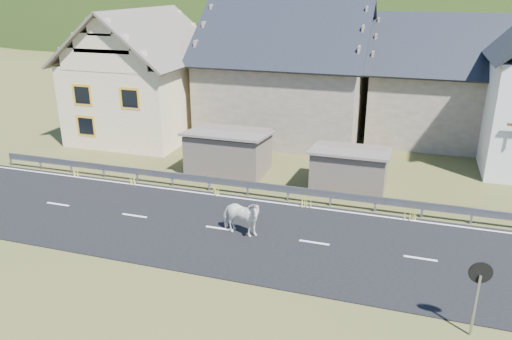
% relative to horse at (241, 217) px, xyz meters
% --- Properties ---
extents(ground, '(160.00, 160.00, 0.00)m').
position_rel_horse_xyz_m(ground, '(-1.03, 0.25, -0.83)').
color(ground, '#363E1A').
rests_on(ground, ground).
extents(road, '(60.00, 7.00, 0.04)m').
position_rel_horse_xyz_m(road, '(-1.03, 0.25, -0.81)').
color(road, black).
rests_on(road, ground).
extents(lane_markings, '(60.00, 6.60, 0.01)m').
position_rel_horse_xyz_m(lane_markings, '(-1.03, 0.25, -0.78)').
color(lane_markings, silver).
rests_on(lane_markings, road).
extents(guardrail, '(28.10, 0.09, 0.75)m').
position_rel_horse_xyz_m(guardrail, '(-1.03, 3.93, -0.27)').
color(guardrail, '#93969B').
rests_on(guardrail, ground).
extents(shed_left, '(4.30, 3.30, 2.40)m').
position_rel_horse_xyz_m(shed_left, '(-3.03, 6.75, 0.27)').
color(shed_left, '#685A4D').
rests_on(shed_left, ground).
extents(shed_right, '(3.80, 2.90, 2.20)m').
position_rel_horse_xyz_m(shed_right, '(3.47, 6.25, 0.17)').
color(shed_right, '#685A4D').
rests_on(shed_right, ground).
extents(house_cream, '(7.80, 9.80, 8.30)m').
position_rel_horse_xyz_m(house_cream, '(-11.04, 12.25, 3.53)').
color(house_cream, '#FFE8B3').
rests_on(house_cream, ground).
extents(house_stone_a, '(10.80, 9.80, 8.90)m').
position_rel_horse_xyz_m(house_stone_a, '(-2.03, 15.25, 3.80)').
color(house_stone_a, gray).
rests_on(house_stone_a, ground).
extents(house_stone_b, '(9.80, 8.80, 8.10)m').
position_rel_horse_xyz_m(house_stone_b, '(7.97, 17.25, 3.41)').
color(house_stone_b, gray).
rests_on(house_stone_b, ground).
extents(mountain, '(440.00, 280.00, 260.00)m').
position_rel_horse_xyz_m(mountain, '(3.97, 180.25, -20.83)').
color(mountain, '#1A320C').
rests_on(mountain, ground).
extents(horse, '(1.16, 1.98, 1.58)m').
position_rel_horse_xyz_m(horse, '(0.00, 0.00, 0.00)').
color(horse, white).
rests_on(horse, road).
extents(traffic_mirror, '(0.66, 0.22, 2.37)m').
position_rel_horse_xyz_m(traffic_mirror, '(8.37, -3.68, 0.91)').
color(traffic_mirror, '#93969B').
rests_on(traffic_mirror, ground).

